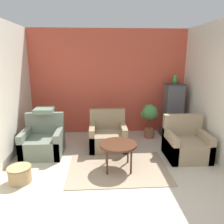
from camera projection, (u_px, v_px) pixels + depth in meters
name	position (u px, v px, depth m)	size (l,w,h in m)	color
ground_plane	(118.00, 203.00, 3.20)	(20.00, 20.00, 0.00)	beige
wall_back_accent	(108.00, 82.00, 5.94)	(4.30, 0.06, 2.79)	#C64C38
wall_left	(4.00, 93.00, 4.26)	(0.06, 3.17, 2.79)	beige
wall_right	(214.00, 91.00, 4.50)	(0.06, 3.17, 2.79)	beige
area_rug	(118.00, 168.00, 4.18)	(1.87, 1.33, 0.01)	gray
coffee_table	(118.00, 146.00, 4.07)	(0.70, 0.70, 0.51)	#472819
armchair_left	(43.00, 142.00, 4.76)	(0.84, 0.79, 0.87)	slate
armchair_right	(186.00, 145.00, 4.61)	(0.84, 0.79, 0.87)	#9E896B
armchair_middle	(108.00, 136.00, 5.09)	(0.84, 0.79, 0.87)	#8E7A5B
birdcage	(173.00, 111.00, 5.78)	(0.58, 0.58, 1.40)	#353539
parrot	(175.00, 80.00, 5.58)	(0.10, 0.18, 0.22)	green
potted_plant	(150.00, 115.00, 5.63)	(0.44, 0.40, 0.90)	brown
wicker_basket	(20.00, 174.00, 3.71)	(0.40, 0.40, 0.28)	tan
throw_pillow	(44.00, 110.00, 4.87)	(0.41, 0.41, 0.10)	slate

